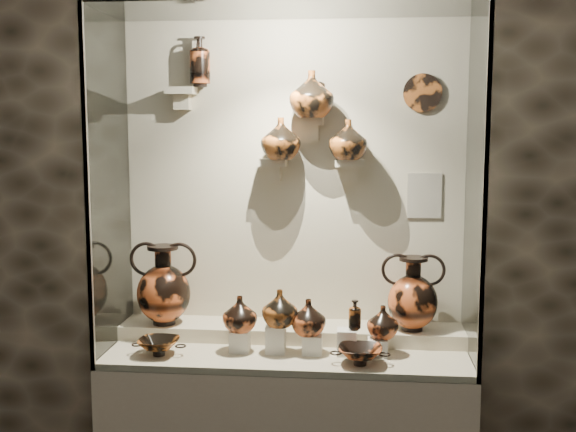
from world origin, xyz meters
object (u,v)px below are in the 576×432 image
object	(u,v)px
kylix_right	(360,354)
ovoid_vase_b	(312,94)
amphora_right	(413,293)
ovoid_vase_a	(281,138)
lekythos_small	(355,313)
jug_b	(280,308)
kylix_left	(159,345)
ovoid_vase_c	(348,140)
jug_a	(240,314)
jug_e	(383,322)
lekythos_tall	(200,58)
amphora_left	(164,284)
jug_c	(308,317)

from	to	relation	value
kylix_right	ovoid_vase_b	world-z (taller)	ovoid_vase_b
amphora_right	ovoid_vase_a	distance (m)	0.98
lekythos_small	jug_b	bearing A→B (deg)	-155.13
lekythos_small	kylix_right	distance (m)	0.20
kylix_left	kylix_right	world-z (taller)	kylix_right
jug_b	kylix_left	bearing A→B (deg)	178.54
ovoid_vase_b	ovoid_vase_c	world-z (taller)	ovoid_vase_b
lekythos_small	jug_a	bearing A→B (deg)	-156.08
lekythos_small	kylix_right	bearing A→B (deg)	-55.94
ovoid_vase_c	amphora_right	bearing A→B (deg)	-12.38
kylix_left	ovoid_vase_c	xyz separation A→B (m)	(0.85, 0.34, 0.94)
kylix_right	ovoid_vase_c	world-z (taller)	ovoid_vase_c
ovoid_vase_a	jug_a	bearing A→B (deg)	-135.95
ovoid_vase_b	ovoid_vase_c	size ratio (longest dim) A/B	1.16
ovoid_vase_c	lekythos_small	bearing A→B (deg)	-83.14
jug_e	lekythos_tall	bearing A→B (deg)	-173.11
kylix_left	jug_b	bearing A→B (deg)	-4.68
amphora_left	jug_b	bearing A→B (deg)	-25.56
kylix_right	ovoid_vase_b	xyz separation A→B (m)	(-0.24, 0.37, 1.15)
jug_b	ovoid_vase_c	size ratio (longest dim) A/B	0.90
lekythos_tall	jug_e	bearing A→B (deg)	-9.23
jug_b	lekythos_tall	world-z (taller)	lekythos_tall
lekythos_tall	ovoid_vase_b	xyz separation A→B (m)	(0.55, -0.05, -0.18)
amphora_right	jug_c	world-z (taller)	amphora_right
lekythos_small	kylix_left	xyz separation A→B (m)	(-0.90, -0.09, -0.15)
lekythos_small	ovoid_vase_a	distance (m)	0.90
jug_b	kylix_right	bearing A→B (deg)	-27.45
jug_c	lekythos_tall	size ratio (longest dim) A/B	0.62
jug_c	kylix_right	world-z (taller)	jug_c
jug_a	amphora_left	bearing A→B (deg)	179.61
jug_e	ovoid_vase_a	size ratio (longest dim) A/B	0.75
amphora_right	amphora_left	bearing A→B (deg)	160.72
lekythos_tall	ovoid_vase_c	size ratio (longest dim) A/B	1.42
ovoid_vase_c	jug_a	bearing A→B (deg)	-154.82
jug_e	ovoid_vase_a	world-z (taller)	ovoid_vase_a
ovoid_vase_a	amphora_right	bearing A→B (deg)	-17.66
kylix_left	amphora_left	bearing A→B (deg)	87.00
amphora_right	kylix_left	size ratio (longest dim) A/B	1.50
amphora_right	kylix_right	world-z (taller)	amphora_right
jug_a	ovoid_vase_b	distance (m)	1.09
amphora_left	lekythos_tall	xyz separation A→B (m)	(0.18, 0.11, 1.10)
kylix_left	amphora_right	bearing A→B (deg)	0.92
jug_e	ovoid_vase_c	distance (m)	0.88
kylix_right	lekythos_tall	world-z (taller)	lekythos_tall
lekythos_tall	ovoid_vase_c	world-z (taller)	lekythos_tall
jug_b	jug_e	distance (m)	0.48
ovoid_vase_a	ovoid_vase_c	xyz separation A→B (m)	(0.32, 0.00, -0.00)
ovoid_vase_b	kylix_left	bearing A→B (deg)	-139.50
jug_c	ovoid_vase_a	distance (m)	0.86
amphora_left	jug_c	distance (m)	0.76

